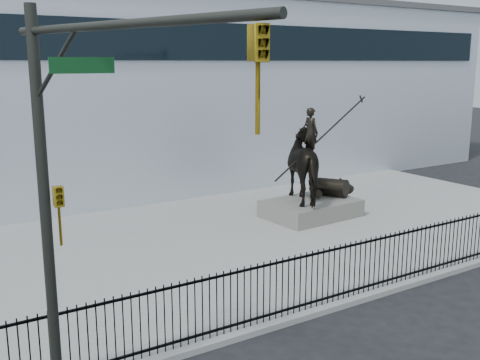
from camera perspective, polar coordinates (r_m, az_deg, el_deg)
ground at (r=13.99m, az=12.40°, el=-14.45°), size 120.00×120.00×0.00m
plaza at (r=19.13m, az=-2.57°, el=-6.59°), size 30.00×12.00×0.15m
building at (r=30.17m, az=-15.23°, el=8.38°), size 44.00×14.00×9.00m
picket_fence at (r=14.45m, az=9.03°, el=-9.52°), size 22.10×0.10×1.50m
statue_plinth at (r=22.32m, az=7.21°, el=-2.88°), size 3.67×2.64×0.66m
equestrian_statue at (r=21.99m, az=7.46°, el=1.47°), size 4.52×2.93×3.83m
traffic_signal_left at (r=8.69m, az=-16.38°, el=-2.67°), size 1.52×4.84×7.00m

